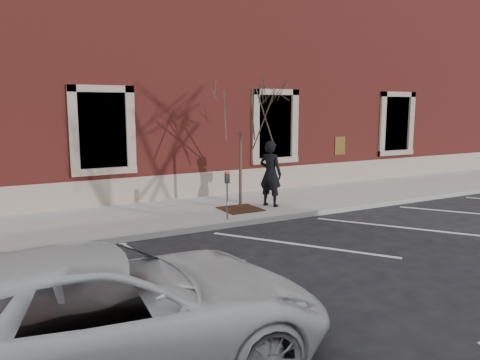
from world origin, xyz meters
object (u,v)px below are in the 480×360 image
man (270,174)px  sapling (240,110)px  white_truck (105,313)px  parking_meter (227,186)px

man → sapling: size_ratio=0.48×
white_truck → man: bearing=-39.9°
sapling → white_truck: (-5.30, -6.41, -2.25)m
man → white_truck: 9.00m
parking_meter → sapling: sapling is taller
man → white_truck: bearing=107.7°
white_truck → parking_meter: bearing=-33.9°
man → parking_meter: man is taller
parking_meter → white_truck: white_truck is taller
man → sapling: sapling is taller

